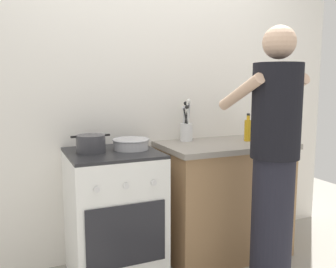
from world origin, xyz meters
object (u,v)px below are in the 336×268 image
at_px(utensil_crock, 186,128).
at_px(oil_bottle, 248,130).
at_px(mixing_bowl, 131,143).
at_px(stove_range, 114,215).
at_px(person, 274,164).
at_px(pot, 91,144).

bearing_deg(utensil_crock, oil_bottle, -24.29).
bearing_deg(mixing_bowl, utensil_crock, 18.48).
xyz_separation_m(mixing_bowl, oil_bottle, (0.96, -0.03, 0.05)).
bearing_deg(stove_range, mixing_bowl, 9.67).
relative_size(utensil_crock, person, 0.20).
bearing_deg(pot, utensil_crock, 12.67).
xyz_separation_m(utensil_crock, oil_bottle, (0.45, -0.20, -0.01)).
relative_size(mixing_bowl, person, 0.15).
xyz_separation_m(stove_range, utensil_crock, (0.66, 0.20, 0.55)).
height_order(stove_range, oil_bottle, oil_bottle).
bearing_deg(pot, person, -31.44).
bearing_deg(pot, stove_range, -7.17).
distance_m(stove_range, oil_bottle, 1.23).
bearing_deg(stove_range, person, -34.58).
height_order(stove_range, pot, pot).
bearing_deg(stove_range, utensil_crock, 16.66).
relative_size(stove_range, utensil_crock, 2.68).
xyz_separation_m(mixing_bowl, person, (0.73, -0.62, -0.08)).
height_order(pot, mixing_bowl, pot).
relative_size(stove_range, pot, 3.49).
height_order(pot, person, person).
relative_size(stove_range, person, 0.53).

